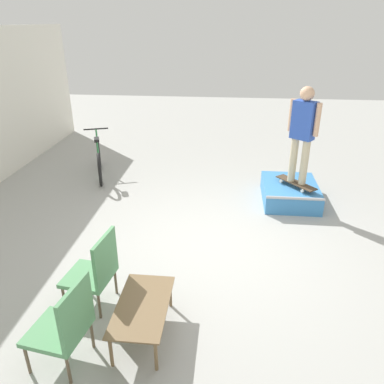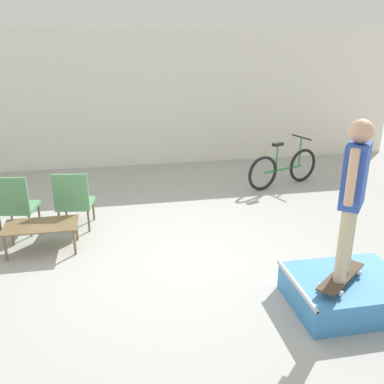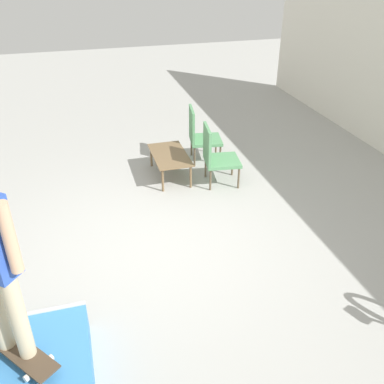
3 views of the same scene
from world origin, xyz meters
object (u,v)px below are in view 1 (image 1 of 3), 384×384
object	(u,v)px
patio_chair_right	(96,269)
person_skater	(303,128)
skate_ramp_box	(290,192)
patio_chair_left	(66,324)
skateboard_on_ramp	(296,183)
coffee_table	(143,308)
bicycle	(99,160)

from	to	relation	value
patio_chair_right	person_skater	bearing A→B (deg)	145.58
skate_ramp_box	patio_chair_left	bearing A→B (deg)	146.35
patio_chair_right	skate_ramp_box	bearing A→B (deg)	147.60
patio_chair_left	patio_chair_right	xyz separation A→B (m)	(0.85, -0.00, 0.00)
skateboard_on_ramp	patio_chair_right	distance (m)	4.00
skateboard_on_ramp	patio_chair_right	world-z (taller)	patio_chair_right
skate_ramp_box	patio_chair_right	bearing A→B (deg)	139.69
coffee_table	bicycle	distance (m)	4.75
coffee_table	person_skater	bearing A→B (deg)	-31.48
skate_ramp_box	patio_chair_right	size ratio (longest dim) A/B	1.34
skate_ramp_box	skateboard_on_ramp	size ratio (longest dim) A/B	1.64
skateboard_on_ramp	person_skater	size ratio (longest dim) A/B	0.46
skateboard_on_ramp	coffee_table	xyz separation A→B (m)	(-3.37, 2.06, -0.07)
patio_chair_left	person_skater	bearing A→B (deg)	153.90
coffee_table	patio_chair_left	distance (m)	0.78
skateboard_on_ramp	patio_chair_left	distance (m)	4.66
skate_ramp_box	coffee_table	bearing A→B (deg)	150.36
patio_chair_right	bicycle	bearing A→B (deg)	-153.81
skateboard_on_ramp	person_skater	bearing A→B (deg)	51.42
patio_chair_left	patio_chair_right	size ratio (longest dim) A/B	1.00
person_skater	bicycle	xyz separation A→B (m)	(0.98, 3.99, -1.06)
bicycle	patio_chair_right	bearing A→B (deg)	178.48
person_skater	bicycle	bearing A→B (deg)	25.42
skateboard_on_ramp	patio_chair_left	xyz separation A→B (m)	(-3.81, 2.69, 0.07)
skate_ramp_box	patio_chair_right	world-z (taller)	patio_chair_right
skate_ramp_box	patio_chair_left	xyz separation A→B (m)	(-3.95, 2.63, 0.32)
person_skater	patio_chair_left	size ratio (longest dim) A/B	1.80
skateboard_on_ramp	skate_ramp_box	bearing A→B (deg)	-13.32
person_skater	patio_chair_right	size ratio (longest dim) A/B	1.80
person_skater	patio_chair_right	bearing A→B (deg)	86.82
skateboard_on_ramp	patio_chair_left	bearing A→B (deg)	106.14
skate_ramp_box	person_skater	size ratio (longest dim) A/B	0.75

